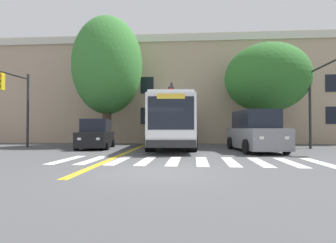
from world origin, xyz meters
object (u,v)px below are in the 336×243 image
at_px(car_grey_far_lane, 255,132).
at_px(street_tree_curbside_large, 266,78).
at_px(traffic_light_near_corner, 322,88).
at_px(traffic_light_far_corner, 17,96).
at_px(city_bus, 171,122).
at_px(traffic_light_overhead, 171,104).
at_px(car_black_near_lane, 96,135).
at_px(street_tree_curbside_small, 107,66).
at_px(car_teal_behind_bus, 180,132).

xyz_separation_m(car_grey_far_lane, street_tree_curbside_large, (1.80, 3.88, 3.77)).
relative_size(traffic_light_near_corner, traffic_light_far_corner, 1.08).
bearing_deg(city_bus, street_tree_curbside_large, 4.84).
relative_size(car_grey_far_lane, street_tree_curbside_large, 0.71).
height_order(city_bus, traffic_light_far_corner, traffic_light_far_corner).
bearing_deg(street_tree_curbside_large, car_grey_far_lane, -114.97).
xyz_separation_m(city_bus, car_grey_far_lane, (4.96, -3.30, -0.65)).
height_order(traffic_light_near_corner, traffic_light_overhead, traffic_light_near_corner).
height_order(traffic_light_overhead, street_tree_curbside_large, street_tree_curbside_large).
bearing_deg(car_black_near_lane, street_tree_curbside_small, 91.49).
relative_size(car_black_near_lane, street_tree_curbside_small, 0.44).
height_order(traffic_light_far_corner, street_tree_curbside_large, street_tree_curbside_large).
xyz_separation_m(car_teal_behind_bus, street_tree_curbside_large, (6.38, -9.32, 4.00)).
distance_m(traffic_light_near_corner, traffic_light_overhead, 9.02).
relative_size(car_teal_behind_bus, street_tree_curbside_small, 0.42).
relative_size(traffic_light_near_corner, traffic_light_overhead, 1.20).
bearing_deg(street_tree_curbside_small, car_grey_far_lane, -21.72).
bearing_deg(car_black_near_lane, traffic_light_far_corner, -174.11).
bearing_deg(city_bus, street_tree_curbside_small, 173.01).
bearing_deg(city_bus, car_teal_behind_bus, 87.80).
distance_m(car_teal_behind_bus, street_tree_curbside_small, 11.81).
bearing_deg(car_teal_behind_bus, traffic_light_near_corner, -56.01).
bearing_deg(traffic_light_overhead, traffic_light_near_corner, -10.42).
height_order(car_grey_far_lane, street_tree_curbside_small, street_tree_curbside_small).
relative_size(car_teal_behind_bus, traffic_light_far_corner, 0.81).
bearing_deg(car_black_near_lane, city_bus, 22.08).
bearing_deg(street_tree_curbside_large, street_tree_curbside_small, 179.91).
distance_m(city_bus, street_tree_curbside_small, 6.43).
relative_size(car_teal_behind_bus, street_tree_curbside_large, 0.56).
relative_size(city_bus, car_grey_far_lane, 2.39).
height_order(city_bus, street_tree_curbside_large, street_tree_curbside_large).
xyz_separation_m(traffic_light_near_corner, street_tree_curbside_large, (-2.15, 3.34, 1.24)).
bearing_deg(car_black_near_lane, car_teal_behind_bus, 66.54).
bearing_deg(car_grey_far_lane, traffic_light_overhead, 156.13).
distance_m(city_bus, traffic_light_overhead, 1.64).
bearing_deg(car_teal_behind_bus, traffic_light_far_corner, -129.52).
relative_size(traffic_light_overhead, street_tree_curbside_large, 0.62).
xyz_separation_m(car_black_near_lane, street_tree_curbside_small, (-0.07, 2.52, 5.10)).
bearing_deg(traffic_light_near_corner, traffic_light_overhead, 169.58).
xyz_separation_m(car_black_near_lane, car_teal_behind_bus, (5.13, 11.82, -0.00)).
relative_size(city_bus, street_tree_curbside_large, 1.70).
relative_size(traffic_light_far_corner, street_tree_curbside_large, 0.69).
height_order(car_black_near_lane, street_tree_curbside_small, street_tree_curbside_small).
height_order(city_bus, traffic_light_near_corner, traffic_light_near_corner).
bearing_deg(car_grey_far_lane, traffic_light_far_corner, 176.68).
distance_m(car_black_near_lane, street_tree_curbside_small, 5.69).
height_order(street_tree_curbside_large, street_tree_curbside_small, street_tree_curbside_small).
xyz_separation_m(car_grey_far_lane, car_teal_behind_bus, (-4.58, 13.19, -0.23)).
xyz_separation_m(traffic_light_far_corner, street_tree_curbside_small, (4.99, 3.04, 2.60)).
height_order(traffic_light_far_corner, traffic_light_overhead, traffic_light_far_corner).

